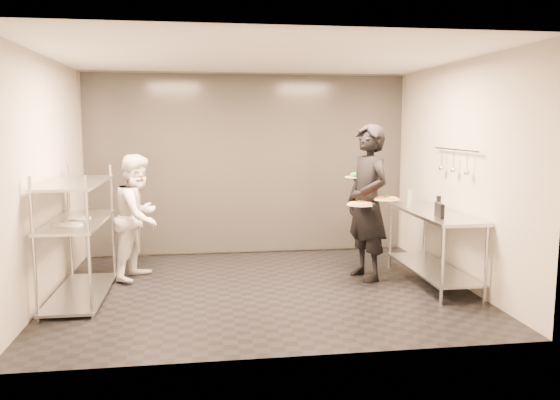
{
  "coord_description": "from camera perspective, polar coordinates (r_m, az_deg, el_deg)",
  "views": [
    {
      "loc": [
        -0.71,
        -6.46,
        2.0
      ],
      "look_at": [
        0.22,
        0.04,
        1.1
      ],
      "focal_mm": 35.0,
      "sensor_mm": 36.0,
      "label": 1
    }
  ],
  "objects": [
    {
      "name": "prep_counter",
      "position": [
        7.21,
        15.7,
        -3.48
      ],
      "size": [
        0.6,
        1.8,
        0.92
      ],
      "color": "#BABCC2",
      "rests_on": "ground"
    },
    {
      "name": "bottle_clear",
      "position": [
        7.88,
        13.52,
        0.36
      ],
      "size": [
        0.05,
        0.05,
        0.18
      ],
      "primitive_type": "cylinder",
      "color": "#99A79A",
      "rests_on": "prep_counter"
    },
    {
      "name": "bottle_dark",
      "position": [
        7.17,
        16.24,
        -0.36
      ],
      "size": [
        0.06,
        0.06,
        0.2
      ],
      "primitive_type": "cylinder",
      "color": "black",
      "rests_on": "prep_counter"
    },
    {
      "name": "pos_monitor",
      "position": [
        6.72,
        16.32,
        -1.03
      ],
      "size": [
        0.07,
        0.24,
        0.17
      ],
      "primitive_type": "cube",
      "rotation": [
        0.0,
        0.0,
        -0.11
      ],
      "color": "black",
      "rests_on": "prep_counter"
    },
    {
      "name": "chef",
      "position": [
        7.37,
        -14.56,
        -1.7
      ],
      "size": [
        0.86,
        0.96,
        1.63
      ],
      "primitive_type": "imported",
      "rotation": [
        0.0,
        0.0,
        1.2
      ],
      "color": "silver",
      "rests_on": "ground"
    },
    {
      "name": "room_shell",
      "position": [
        7.7,
        -2.81,
        3.32
      ],
      "size": [
        5.0,
        4.0,
        2.8
      ],
      "color": "black",
      "rests_on": "ground"
    },
    {
      "name": "bottle_green",
      "position": [
        7.47,
        13.35,
        0.18
      ],
      "size": [
        0.07,
        0.07,
        0.23
      ],
      "primitive_type": "cylinder",
      "color": "#99A79A",
      "rests_on": "prep_counter"
    },
    {
      "name": "salad_plate",
      "position": [
        7.4,
        7.79,
        2.55
      ],
      "size": [
        0.26,
        0.26,
        0.07
      ],
      "color": "white",
      "rests_on": "waiter"
    },
    {
      "name": "pizza_plate_near",
      "position": [
        6.88,
        8.44,
        -0.4
      ],
      "size": [
        0.35,
        0.35,
        0.05
      ],
      "color": "white",
      "rests_on": "waiter"
    },
    {
      "name": "waiter",
      "position": [
        7.15,
        9.13,
        -0.28
      ],
      "size": [
        0.67,
        0.84,
        2.01
      ],
      "primitive_type": "imported",
      "rotation": [
        0.0,
        0.0,
        -1.29
      ],
      "color": "black",
      "rests_on": "ground"
    },
    {
      "name": "pass_rack",
      "position": [
        6.73,
        -20.35,
        -3.23
      ],
      "size": [
        0.6,
        1.6,
        1.5
      ],
      "color": "#BABCC2",
      "rests_on": "ground"
    },
    {
      "name": "pizza_plate_far",
      "position": [
        6.94,
        11.09,
        0.14
      ],
      "size": [
        0.32,
        0.32,
        0.05
      ],
      "color": "white",
      "rests_on": "waiter"
    },
    {
      "name": "utensil_rail",
      "position": [
        7.2,
        17.78,
        3.82
      ],
      "size": [
        0.07,
        1.2,
        0.31
      ],
      "color": "#BABCC2",
      "rests_on": "room_shell"
    }
  ]
}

